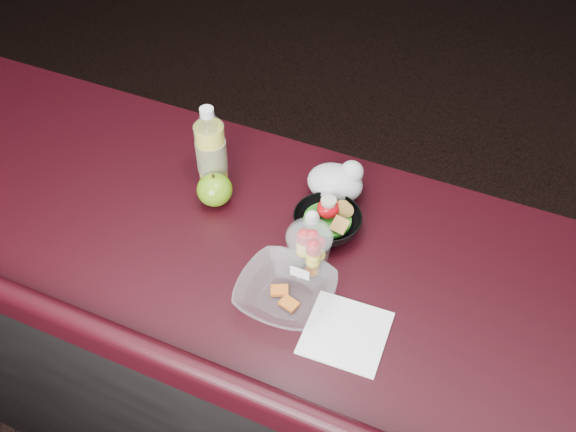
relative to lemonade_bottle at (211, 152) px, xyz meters
The scene contains 8 objects.
counter 0.66m from the lemonade_bottle, 27.28° to the right, with size 4.06×0.71×1.02m.
lemonade_bottle is the anchor object (origin of this frame).
fruit_cup 0.36m from the lemonade_bottle, 27.74° to the right, with size 0.10×0.10×0.14m.
green_apple 0.09m from the lemonade_bottle, 58.71° to the right, with size 0.08×0.08×0.09m.
plastic_bag 0.31m from the lemonade_bottle, 14.66° to the left, with size 0.13×0.11×0.10m.
snack_bowl 0.32m from the lemonade_bottle, ahead, with size 0.17×0.17×0.09m.
takeout_bowl 0.41m from the lemonade_bottle, 39.98° to the right, with size 0.20×0.20×0.05m.
paper_napkin 0.54m from the lemonade_bottle, 32.32° to the right, with size 0.16×0.16×0.00m, color white.
Camera 1 is at (0.38, -0.55, 2.10)m, focal length 40.00 mm.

